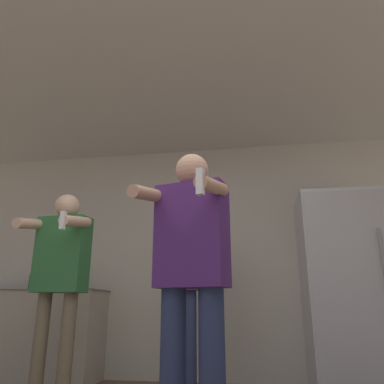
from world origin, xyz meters
The scene contains 10 objects.
wall_back centered at (0.00, 2.78, 1.27)m, with size 7.00×0.06×2.55m.
ceiling_slab centered at (0.00, 1.37, 2.57)m, with size 7.00×3.27×0.05m.
refrigerator centered at (1.38, 2.42, 0.90)m, with size 0.77×0.68×1.80m.
counter centered at (-1.83, 2.49, 0.45)m, with size 1.52×0.55×0.91m.
bottle_brown_liquor centered at (-1.89, 2.48, 1.01)m, with size 0.07×0.07×0.27m.
bottle_green_wine centered at (-1.41, 2.48, 1.01)m, with size 0.07×0.07×0.26m.
bottle_short_whiskey centered at (-1.70, 2.48, 1.04)m, with size 0.08×0.08×0.34m.
person_woman_foreground centered at (0.16, 0.79, 0.94)m, with size 0.56×0.58×1.66m.
person_man_side centered at (-1.07, 1.56, 1.04)m, with size 0.51×0.51×1.68m.
person_spectator_back centered at (0.05, 1.98, 1.04)m, with size 0.48×0.53×1.72m.
Camera 1 is at (0.51, -1.40, 0.71)m, focal length 35.00 mm.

